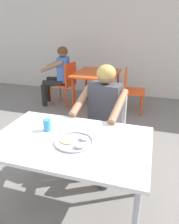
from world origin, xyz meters
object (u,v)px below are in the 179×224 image
at_px(thali_tray, 74,142).
at_px(table_background_red, 97,77).
at_px(diner_foreground, 102,112).
at_px(chair_red_left, 66,81).
at_px(drinking_cup, 47,125).
at_px(chair_foreground, 108,121).
at_px(chair_red_right, 130,88).
at_px(table_foreground, 71,147).
at_px(patron_background, 59,71).

xyz_separation_m(thali_tray, table_background_red, (-0.51, 2.57, -0.12)).
relative_size(diner_foreground, chair_red_left, 1.38).
xyz_separation_m(drinking_cup, chair_foreground, (0.37, 0.81, -0.29)).
bearing_deg(chair_red_right, drinking_cup, -100.61).
xyz_separation_m(thali_tray, diner_foreground, (0.05, 0.71, -0.03)).
distance_m(drinking_cup, diner_foreground, 0.69).
bearing_deg(table_foreground, table_background_red, 100.23).
distance_m(drinking_cup, chair_red_left, 2.58).
distance_m(chair_red_left, patron_background, 0.25).
distance_m(diner_foreground, chair_red_right, 1.86).
height_order(diner_foreground, chair_red_right, diner_foreground).
bearing_deg(chair_red_left, chair_foreground, -52.62).
bearing_deg(chair_foreground, chair_red_right, 87.14).
relative_size(table_background_red, chair_red_right, 1.14).
xyz_separation_m(chair_foreground, table_background_red, (-0.58, 1.64, 0.12)).
bearing_deg(chair_red_left, table_background_red, 2.56).
bearing_deg(table_foreground, chair_red_left, 113.78).
xyz_separation_m(diner_foreground, patron_background, (-1.35, 1.84, -0.02)).
xyz_separation_m(thali_tray, drinking_cup, (-0.30, 0.13, 0.04)).
xyz_separation_m(chair_foreground, chair_red_right, (0.08, 1.61, -0.04)).
bearing_deg(table_background_red, patron_background, -178.69).
relative_size(thali_tray, chair_foreground, 0.34).
distance_m(diner_foreground, chair_red_left, 2.20).
distance_m(drinking_cup, table_background_red, 2.46).
distance_m(chair_foreground, table_background_red, 1.74).
bearing_deg(table_foreground, patron_background, 116.40).
bearing_deg(table_background_red, diner_foreground, -73.28).
distance_m(drinking_cup, patron_background, 2.63).
height_order(table_foreground, drinking_cup, drinking_cup).
relative_size(table_background_red, patron_background, 0.80).
relative_size(table_foreground, chair_foreground, 1.41).
bearing_deg(table_background_red, drinking_cup, -85.12).
height_order(chair_foreground, diner_foreground, diner_foreground).
bearing_deg(patron_background, chair_red_right, -0.21).
bearing_deg(patron_background, table_foreground, -63.60).
height_order(chair_red_left, chair_red_right, chair_red_left).
bearing_deg(chair_foreground, patron_background, 130.32).
bearing_deg(thali_tray, diner_foreground, 85.74).
relative_size(drinking_cup, chair_red_left, 0.12).
distance_m(thali_tray, patron_background, 2.87).
height_order(drinking_cup, chair_red_right, drinking_cup).
bearing_deg(diner_foreground, patron_background, 126.22).
xyz_separation_m(chair_foreground, patron_background, (-1.37, 1.62, 0.19)).
bearing_deg(chair_foreground, chair_red_left, 127.38).
bearing_deg(patron_background, chair_red_left, -4.26).
distance_m(table_foreground, drinking_cup, 0.29).
xyz_separation_m(thali_tray, patron_background, (-1.30, 2.55, -0.05)).
distance_m(table_foreground, chair_foreground, 0.92).
bearing_deg(drinking_cup, diner_foreground, 59.09).
bearing_deg(patron_background, chair_foreground, -49.68).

